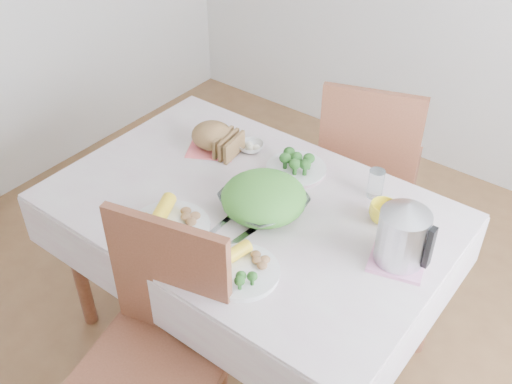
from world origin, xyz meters
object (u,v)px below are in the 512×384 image
Objects in this scene: salad_bowl at (264,203)px; electric_kettle at (403,235)px; chair_far at (369,172)px; dining_table at (249,276)px; yellow_mug at (383,213)px; dinner_plate_right at (241,272)px; dinner_plate_left at (169,229)px.

salad_bowl is 0.53m from electric_kettle.
chair_far is 3.40× the size of salad_bowl.
electric_kettle is at bearing 6.63° from dining_table.
dinner_plate_right is at bearing -114.52° from yellow_mug.
chair_far is at bearing 119.89° from yellow_mug.
dining_table is 5.91× the size of electric_kettle.
salad_bowl is 0.36m from dinner_plate_left.
chair_far is 3.92× the size of dinner_plate_right.
dinner_plate_right is at bearing -153.17° from electric_kettle.
yellow_mug reaches higher than dining_table.
salad_bowl is (0.07, 0.00, 0.42)m from dining_table.
dinner_plate_left is at bearing -138.32° from yellow_mug.
dinner_plate_right is at bearing -55.73° from dining_table.
dinner_plate_left is (-0.22, -1.15, 0.31)m from chair_far.
dinner_plate_right is at bearing 76.82° from chair_far.
chair_far is 9.80× the size of yellow_mug.
dining_table is 1.37× the size of chair_far.
salad_bowl is at bearing 3.21° from dining_table.
dining_table is at bearing 169.21° from electric_kettle.
dining_table is at bearing -176.79° from salad_bowl.
salad_bowl is at bearing 169.66° from electric_kettle.
dinner_plate_right is (0.21, -0.30, 0.40)m from dining_table.
yellow_mug reaches higher than dinner_plate_left.
chair_far reaches higher than salad_bowl.
dinner_plate_left is at bearing -170.76° from electric_kettle.
dinner_plate_right is at bearing -1.69° from dinner_plate_left.
salad_bowl reaches higher than dining_table.
dinner_plate_left reaches higher than dinner_plate_right.
chair_far is (0.09, 0.85, 0.09)m from dining_table.
electric_kettle is at bearing 26.66° from dinner_plate_left.
electric_kettle is (0.50, -0.78, 0.42)m from chair_far.
salad_bowl is (-0.02, -0.85, 0.33)m from chair_far.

